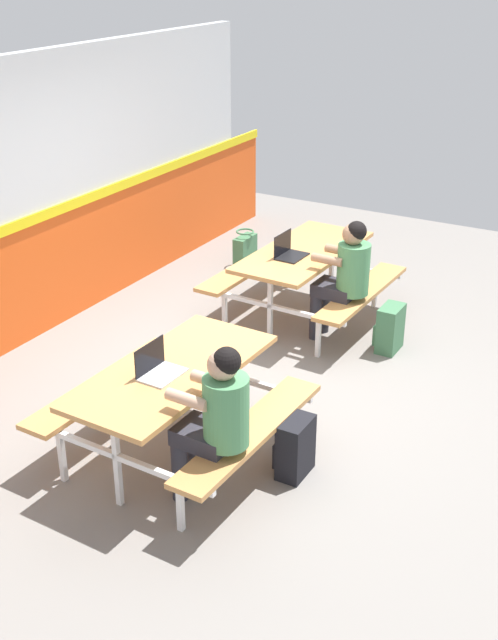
{
  "coord_description": "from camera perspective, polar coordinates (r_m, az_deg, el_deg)",
  "views": [
    {
      "loc": [
        -5.34,
        -2.93,
        3.46
      ],
      "look_at": [
        0.0,
        0.11,
        0.55
      ],
      "focal_mm": 45.0,
      "sensor_mm": 36.0,
      "label": 1
    }
  ],
  "objects": [
    {
      "name": "satchel_spare",
      "position": [
        5.75,
        3.26,
        -9.05
      ],
      "size": [
        0.3,
        0.22,
        0.44
      ],
      "color": "black",
      "rests_on": "ground"
    },
    {
      "name": "accent_backdrop",
      "position": [
        7.82,
        -14.51,
        8.1
      ],
      "size": [
        8.0,
        0.14,
        2.6
      ],
      "color": "#E55119",
      "rests_on": "ground"
    },
    {
      "name": "laptop_dark",
      "position": [
        7.65,
        2.84,
        4.86
      ],
      "size": [
        0.33,
        0.23,
        0.22
      ],
      "color": "black",
      "rests_on": "picnic_table_right"
    },
    {
      "name": "ground_plane",
      "position": [
        7.01,
        0.79,
        -4.34
      ],
      "size": [
        10.0,
        10.0,
        0.02
      ],
      "primitive_type": "cube",
      "color": "gray"
    },
    {
      "name": "student_nearer",
      "position": [
        5.19,
        -2.37,
        -6.68
      ],
      "size": [
        0.37,
        0.53,
        1.21
      ],
      "color": "#2D2D38",
      "rests_on": "ground"
    },
    {
      "name": "picnic_table_left",
      "position": [
        5.74,
        -5.36,
        -4.93
      ],
      "size": [
        1.68,
        1.6,
        0.74
      ],
      "color": "tan",
      "rests_on": "ground"
    },
    {
      "name": "picnic_table_right",
      "position": [
        7.91,
        3.89,
        3.87
      ],
      "size": [
        1.68,
        1.6,
        0.74
      ],
      "color": "tan",
      "rests_on": "ground"
    },
    {
      "name": "student_further",
      "position": [
        7.43,
        6.86,
        3.43
      ],
      "size": [
        0.37,
        0.53,
        1.21
      ],
      "color": "#2D2D38",
      "rests_on": "ground"
    },
    {
      "name": "backpack_dark",
      "position": [
        7.52,
        9.96,
        -0.62
      ],
      "size": [
        0.3,
        0.22,
        0.44
      ],
      "color": "#3F724C",
      "rests_on": "ground"
    },
    {
      "name": "laptop_silver",
      "position": [
        5.58,
        -6.49,
        -3.45
      ],
      "size": [
        0.33,
        0.23,
        0.22
      ],
      "color": "silver",
      "rests_on": "picnic_table_left"
    },
    {
      "name": "tote_bag_bright",
      "position": [
        9.39,
        -0.28,
        4.99
      ],
      "size": [
        0.34,
        0.21,
        0.43
      ],
      "color": "#3F724C",
      "rests_on": "ground"
    }
  ]
}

